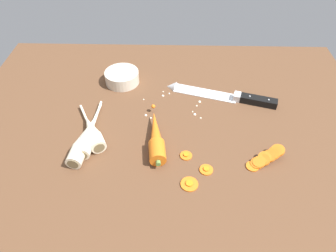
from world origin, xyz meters
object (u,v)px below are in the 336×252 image
at_px(carrot_slice_stray_mid, 186,155).
at_px(carrot_slice_stray_near, 189,184).
at_px(carrot_slice_stack, 266,158).
at_px(prep_bowl, 122,77).
at_px(parsnip_mid_left, 83,141).
at_px(chefs_knife, 218,94).
at_px(carrot_slice_stray_far, 206,169).
at_px(parsnip_mid_right, 92,132).
at_px(parsnip_front, 89,135).
at_px(whole_carrot, 156,137).

bearing_deg(carrot_slice_stray_mid, carrot_slice_stray_near, -85.95).
bearing_deg(carrot_slice_stack, prep_bowl, 140.88).
distance_m(parsnip_mid_left, carrot_slice_stray_near, 0.30).
bearing_deg(carrot_slice_stray_near, chefs_knife, 73.74).
bearing_deg(carrot_slice_stray_near, carrot_slice_stray_mid, 94.05).
relative_size(parsnip_mid_left, carrot_slice_stray_far, 7.07).
bearing_deg(carrot_slice_stack, carrot_slice_stray_mid, 176.52).
bearing_deg(parsnip_mid_right, carrot_slice_stack, -9.20).
xyz_separation_m(parsnip_front, carrot_slice_stray_near, (0.26, -0.14, -0.02)).
relative_size(whole_carrot, carrot_slice_stray_far, 6.64).
xyz_separation_m(parsnip_mid_left, carrot_slice_stray_mid, (0.27, -0.03, -0.02)).
distance_m(parsnip_mid_left, carrot_slice_stack, 0.47).
bearing_deg(prep_bowl, carrot_slice_stray_near, -62.42).
bearing_deg(carrot_slice_stray_near, carrot_slice_stray_far, 45.73).
bearing_deg(prep_bowl, parsnip_mid_right, -100.14).
relative_size(whole_carrot, prep_bowl, 2.03).
bearing_deg(chefs_knife, carrot_slice_stack, -70.25).
xyz_separation_m(carrot_slice_stray_mid, carrot_slice_stray_far, (0.05, -0.04, 0.00)).
relative_size(parsnip_mid_right, carrot_slice_stray_far, 5.50).
bearing_deg(carrot_slice_stray_near, parsnip_mid_left, 157.36).
height_order(whole_carrot, carrot_slice_stray_mid, whole_carrot).
height_order(parsnip_front, parsnip_mid_right, same).
relative_size(carrot_slice_stray_near, carrot_slice_stray_far, 1.25).
xyz_separation_m(parsnip_mid_left, carrot_slice_stray_near, (0.27, -0.11, -0.02)).
height_order(chefs_knife, parsnip_mid_left, parsnip_mid_left).
relative_size(parsnip_mid_left, carrot_slice_stray_near, 5.65).
xyz_separation_m(parsnip_mid_right, carrot_slice_stack, (0.45, -0.07, -0.01)).
height_order(parsnip_front, carrot_slice_stray_near, parsnip_front).
height_order(parsnip_mid_left, prep_bowl, same).
distance_m(whole_carrot, carrot_slice_stray_far, 0.16).
height_order(carrot_slice_stray_near, carrot_slice_stray_far, same).
bearing_deg(whole_carrot, parsnip_mid_left, -174.12).
bearing_deg(parsnip_mid_left, parsnip_front, 68.46).
bearing_deg(carrot_slice_stray_near, parsnip_front, 152.40).
relative_size(chefs_knife, parsnip_front, 1.55).
bearing_deg(parsnip_mid_left, parsnip_mid_right, 63.22).
height_order(parsnip_mid_left, carrot_slice_stray_near, parsnip_mid_left).
relative_size(whole_carrot, carrot_slice_stack, 2.24).
bearing_deg(carrot_slice_stray_near, prep_bowl, 117.58).
bearing_deg(carrot_slice_stack, carrot_slice_stray_far, -167.85).
bearing_deg(carrot_slice_stray_near, carrot_slice_stack, 21.52).
bearing_deg(carrot_slice_stray_mid, carrot_slice_stray_far, -42.32).
distance_m(parsnip_front, prep_bowl, 0.27).
bearing_deg(parsnip_front, whole_carrot, -1.48).
relative_size(carrot_slice_stray_mid, prep_bowl, 0.28).
distance_m(carrot_slice_stack, carrot_slice_stray_mid, 0.20).
bearing_deg(prep_bowl, carrot_slice_stray_mid, -57.06).
distance_m(carrot_slice_stack, carrot_slice_stray_near, 0.21).
height_order(parsnip_mid_right, carrot_slice_stray_near, parsnip_mid_right).
bearing_deg(whole_carrot, parsnip_front, 178.52).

